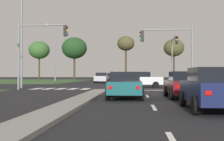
% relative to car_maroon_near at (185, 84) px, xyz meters
% --- Properties ---
extents(ground_plane, '(200.00, 200.00, 0.00)m').
position_rel_car_maroon_near_xyz_m(ground_plane, '(-5.59, 14.78, -0.77)').
color(ground_plane, black).
extents(median_island_near, '(1.20, 22.00, 0.14)m').
position_rel_car_maroon_near_xyz_m(median_island_near, '(-5.59, -4.22, -0.70)').
color(median_island_near, gray).
rests_on(median_island_near, ground).
extents(median_island_far, '(1.20, 36.00, 0.14)m').
position_rel_car_maroon_near_xyz_m(median_island_far, '(-5.59, 39.78, -0.70)').
color(median_island_far, gray).
rests_on(median_island_far, ground).
extents(lane_dash_second, '(0.14, 2.00, 0.01)m').
position_rel_car_maroon_near_xyz_m(lane_dash_second, '(-2.09, -4.79, -0.77)').
color(lane_dash_second, silver).
rests_on(lane_dash_second, ground).
extents(lane_dash_third, '(0.14, 2.00, 0.01)m').
position_rel_car_maroon_near_xyz_m(lane_dash_third, '(-2.09, 1.21, -0.77)').
color(lane_dash_third, silver).
rests_on(lane_dash_third, ground).
extents(stop_bar_near, '(6.40, 0.50, 0.01)m').
position_rel_car_maroon_near_xyz_m(stop_bar_near, '(-1.79, 7.78, -0.77)').
color(stop_bar_near, silver).
rests_on(stop_bar_near, ground).
extents(crosswalk_bar_near, '(0.70, 2.80, 0.01)m').
position_rel_car_maroon_near_xyz_m(crosswalk_bar_near, '(-11.99, 9.58, -0.77)').
color(crosswalk_bar_near, silver).
rests_on(crosswalk_bar_near, ground).
extents(crosswalk_bar_second, '(0.70, 2.80, 0.01)m').
position_rel_car_maroon_near_xyz_m(crosswalk_bar_second, '(-10.84, 9.58, -0.77)').
color(crosswalk_bar_second, silver).
rests_on(crosswalk_bar_second, ground).
extents(crosswalk_bar_third, '(0.70, 2.80, 0.01)m').
position_rel_car_maroon_near_xyz_m(crosswalk_bar_third, '(-9.69, 9.58, -0.77)').
color(crosswalk_bar_third, silver).
rests_on(crosswalk_bar_third, ground).
extents(crosswalk_bar_fourth, '(0.70, 2.80, 0.01)m').
position_rel_car_maroon_near_xyz_m(crosswalk_bar_fourth, '(-8.54, 9.58, -0.77)').
color(crosswalk_bar_fourth, silver).
rests_on(crosswalk_bar_fourth, ground).
extents(crosswalk_bar_fifth, '(0.70, 2.80, 0.01)m').
position_rel_car_maroon_near_xyz_m(crosswalk_bar_fifth, '(-7.39, 9.58, -0.77)').
color(crosswalk_bar_fifth, silver).
rests_on(crosswalk_bar_fifth, ground).
extents(car_maroon_near, '(2.09, 4.22, 1.51)m').
position_rel_car_maroon_near_xyz_m(car_maroon_near, '(0.00, 0.00, 0.00)').
color(car_maroon_near, maroon).
rests_on(car_maroon_near, ground).
extents(car_silver_second, '(2.08, 4.64, 1.61)m').
position_rel_car_maroon_near_xyz_m(car_silver_second, '(-8.01, 27.86, 0.04)').
color(car_silver_second, '#B7B7BC').
rests_on(car_silver_second, ground).
extents(car_white_third, '(4.21, 1.99, 1.60)m').
position_rel_car_maroon_near_xyz_m(car_white_third, '(-2.13, 13.07, 0.04)').
color(car_white_third, silver).
rests_on(car_white_third, ground).
extents(car_navy_fourth, '(2.10, 4.15, 1.61)m').
position_rel_car_maroon_near_xyz_m(car_navy_fourth, '(0.10, -5.57, 0.04)').
color(car_navy_fourth, '#161E47').
rests_on(car_navy_fourth, ground).
extents(car_red_fifth, '(1.97, 4.38, 1.58)m').
position_rel_car_maroon_near_xyz_m(car_red_fifth, '(-7.99, 45.59, 0.03)').
color(car_red_fifth, '#A31919').
rests_on(car_red_fifth, ground).
extents(car_teal_sixth, '(1.98, 4.43, 1.49)m').
position_rel_car_maroon_near_xyz_m(car_teal_sixth, '(-3.37, -0.50, -0.01)').
color(car_teal_sixth, '#19565B').
rests_on(car_teal_sixth, ground).
extents(car_black_eighth, '(1.99, 4.19, 1.58)m').
position_rel_car_maroon_near_xyz_m(car_black_eighth, '(-7.97, 39.54, 0.03)').
color(car_black_eighth, black).
rests_on(car_black_eighth, ground).
extents(traffic_signal_near_left, '(4.58, 0.32, 5.95)m').
position_rel_car_maroon_near_xyz_m(traffic_signal_near_left, '(-11.59, 8.18, 3.30)').
color(traffic_signal_near_left, gray).
rests_on(traffic_signal_near_left, ground).
extents(traffic_signal_near_right, '(4.55, 0.32, 5.43)m').
position_rel_car_maroon_near_xyz_m(traffic_signal_near_right, '(0.35, 8.18, 2.97)').
color(traffic_signal_near_right, gray).
rests_on(traffic_signal_near_right, ground).
extents(traffic_signal_far_right, '(0.32, 4.61, 6.09)m').
position_rel_car_maroon_near_xyz_m(traffic_signal_far_right, '(2.01, 19.79, 3.39)').
color(traffic_signal_far_right, gray).
rests_on(traffic_signal_far_right, ground).
extents(street_lamp_second, '(2.02, 1.26, 10.95)m').
position_rel_car_maroon_near_xyz_m(street_lamp_second, '(-14.08, 10.79, 5.25)').
color(street_lamp_second, gray).
rests_on(street_lamp_second, ground).
extents(street_lamp_third, '(1.12, 1.85, 8.24)m').
position_rel_car_maroon_near_xyz_m(street_lamp_third, '(-14.02, 22.47, 3.86)').
color(street_lamp_third, gray).
rests_on(street_lamp_third, ground).
extents(pedestrian_at_median, '(0.34, 0.34, 1.81)m').
position_rel_car_maroon_near_xyz_m(pedestrian_at_median, '(-5.76, 27.06, 0.47)').
color(pedestrian_at_median, '#335184').
rests_on(pedestrian_at_median, median_island_far).
extents(treeline_second, '(4.52, 4.52, 8.56)m').
position_rel_car_maroon_near_xyz_m(treeline_second, '(-23.64, 44.39, 5.83)').
color(treeline_second, '#423323').
rests_on(treeline_second, ground).
extents(treeline_third, '(5.43, 5.43, 9.33)m').
position_rel_car_maroon_near_xyz_m(treeline_third, '(-15.88, 44.49, 6.22)').
color(treeline_third, '#423323').
rests_on(treeline_third, ground).
extents(treeline_fourth, '(3.68, 3.68, 9.53)m').
position_rel_car_maroon_near_xyz_m(treeline_fourth, '(-4.75, 44.70, 7.08)').
color(treeline_fourth, '#423323').
rests_on(treeline_fourth, ground).
extents(treeline_fifth, '(4.21, 4.21, 8.62)m').
position_rel_car_maroon_near_xyz_m(treeline_fifth, '(5.21, 43.40, 6.00)').
color(treeline_fifth, '#423323').
rests_on(treeline_fifth, ground).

